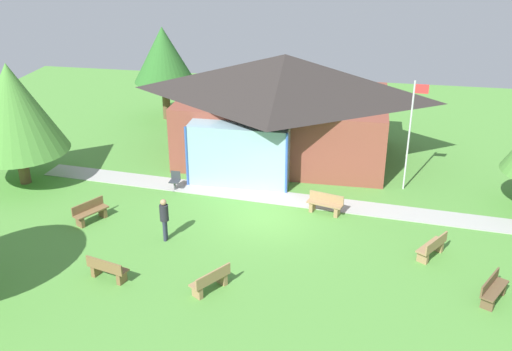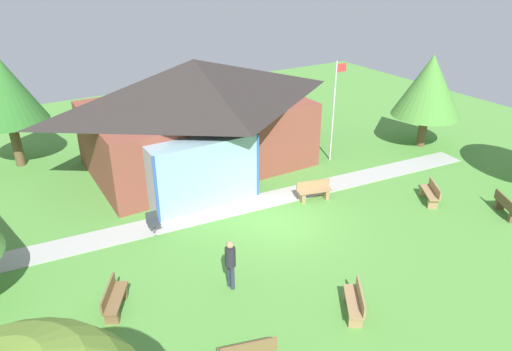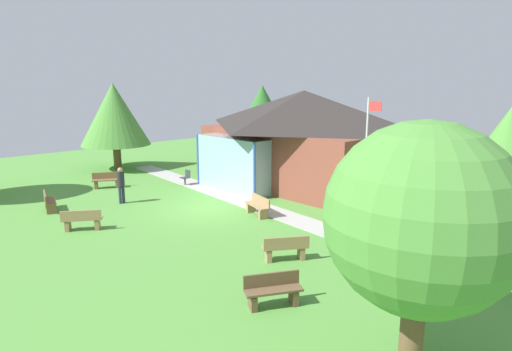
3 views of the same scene
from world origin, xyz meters
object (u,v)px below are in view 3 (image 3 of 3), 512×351
Objects in this scene: tree_west_hedge at (114,114)px; bench_mid_right at (285,249)px; bench_front_left at (49,202)px; tree_east_hedge at (507,159)px; bench_front_center at (82,220)px; patio_chair_west at (186,178)px; bench_rear_near_path at (258,206)px; tree_far_east at (421,219)px; tree_behind_pavilion_left at (262,107)px; flagpole at (367,152)px; bench_mid_left at (107,181)px; visitor_strolling_lawn at (121,182)px; pavilion at (301,136)px; bench_lawn_far_right at (273,291)px.

bench_mid_right is at bearing -10.06° from tree_west_hedge.
tree_east_hedge is (15.88, 8.24, 2.95)m from bench_front_left.
patio_chair_west is (-3.57, 7.33, 0.01)m from bench_front_center.
bench_mid_right is at bearing 161.32° from bench_rear_near_path.
tree_west_hedge is (-23.50, 5.39, 0.50)m from tree_far_east.
tree_far_east is (16.38, -5.96, 2.72)m from patio_chair_west.
tree_east_hedge reaches higher than bench_front_center.
bench_front_left is at bearing 90.07° from patio_chair_west.
flagpole is at bearing -28.65° from tree_behind_pavilion_left.
bench_mid_left is at bearing 172.59° from tree_far_east.
bench_mid_left is 3.65m from visitor_strolling_lawn.
bench_rear_near_path is (2.70, -5.95, -2.32)m from pavilion.
flagpole is 0.90× the size of tree_west_hedge.
bench_rear_near_path is at bearing -66.46° from visitor_strolling_lawn.
tree_east_hedge is (15.77, 0.92, 2.94)m from patio_chair_west.
tree_behind_pavilion_left is (-7.10, 16.84, 3.49)m from bench_front_center.
bench_front_center is (-9.18, -1.18, 0.00)m from bench_lawn_far_right.
bench_front_left is at bearing 61.52° from bench_mid_left.
tree_east_hedge is 6.91m from tree_far_east.
flagpole reaches higher than tree_far_east.
tree_east_hedge is (19.31, -8.59, -0.53)m from tree_behind_pavilion_left.
tree_behind_pavilion_left is 1.10× the size of tree_east_hedge.
flagpole is 1.02× the size of tree_far_east.
tree_east_hedge is at bearing -174.21° from bench_lawn_far_right.
bench_front_left is 18.13m from tree_east_hedge.
tree_west_hedge reaches higher than tree_far_east.
bench_mid_left is at bearing -85.42° from tree_behind_pavilion_left.
tree_east_hedge is at bearing -10.84° from flagpole.
bench_mid_right is at bearing -82.53° from flagpole.
bench_front_left is at bearing -43.95° from tree_west_hedge.
pavilion is at bearing 25.96° from tree_west_hedge.
bench_mid_right is 6.40m from tree_far_east.
tree_behind_pavilion_left is (-4.53, 13.89, 2.87)m from visitor_strolling_lawn.
bench_front_center is at bearing -67.13° from tree_behind_pavilion_left.
tree_east_hedge reaches higher than bench_mid_left.
tree_east_hedge is (4.75, 4.70, 2.95)m from bench_mid_right.
bench_front_left is (-11.12, -3.54, 0.00)m from bench_mid_right.
tree_behind_pavilion_left reaches higher than bench_lawn_far_right.
bench_mid_right is at bearing -135.31° from tree_east_hedge.
tree_east_hedge is 0.88× the size of tree_west_hedge.
bench_mid_left is at bearing -70.94° from bench_lawn_far_right.
tree_west_hedge is (-11.30, -5.50, 0.91)m from pavilion.
patio_chair_west is at bearing 4.52° from tree_west_hedge.
tree_behind_pavilion_left is at bearing -30.17° from bench_rear_near_path.
tree_far_east is (0.61, -6.88, -0.22)m from tree_east_hedge.
bench_mid_left and bench_front_left have the same top height.
pavilion reaches higher than bench_lawn_far_right.
bench_mid_left is at bearing 91.70° from bench_front_center.
visitor_strolling_lawn is (1.10, 2.95, 0.62)m from bench_front_left.
bench_mid_right is (0.75, -5.75, -2.42)m from flagpole.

